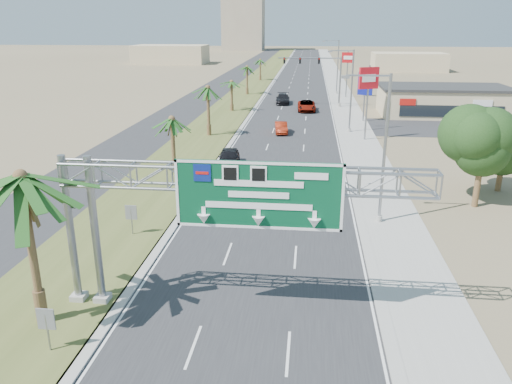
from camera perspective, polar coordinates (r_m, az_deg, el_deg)
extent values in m
cube|color=#28282B|center=(121.15, 5.07, 12.53)|extent=(12.00, 300.00, 0.02)
cube|color=#9E9B93|center=(121.27, 9.18, 12.39)|extent=(4.00, 300.00, 0.10)
cube|color=#4B5525|center=(121.77, 0.25, 12.65)|extent=(7.00, 300.00, 0.12)
cube|color=#28282B|center=(122.69, -3.09, 12.65)|extent=(8.00, 300.00, 0.02)
cylinder|color=gray|center=(24.46, -17.89, -4.46)|extent=(0.36, 0.36, 7.40)
cylinder|color=gray|center=(24.96, -20.42, -4.28)|extent=(0.36, 0.36, 7.40)
cube|color=#9E9B93|center=(25.99, -17.11, -11.58)|extent=(0.70, 0.70, 0.40)
cube|color=#9E9B93|center=(26.46, -19.55, -11.28)|extent=(0.70, 0.70, 0.40)
cube|color=#07482A|center=(21.23, 0.30, -0.39)|extent=(7.20, 0.12, 3.00)
cube|color=navy|center=(21.23, -6.18, 2.19)|extent=(0.75, 0.03, 0.75)
cone|color=white|center=(21.56, 0.28, -3.35)|extent=(0.56, 0.56, 0.45)
cylinder|color=brown|center=(23.82, -24.18, -6.42)|extent=(0.36, 0.36, 7.00)
cylinder|color=brown|center=(24.99, -23.36, -11.96)|extent=(0.54, 0.54, 1.68)
cylinder|color=brown|center=(45.33, -9.44, 5.14)|extent=(0.36, 0.36, 5.00)
cylinder|color=brown|center=(45.81, -9.31, 2.83)|extent=(0.54, 0.54, 1.20)
cylinder|color=brown|center=(60.50, -5.45, 9.08)|extent=(0.36, 0.36, 5.80)
cylinder|color=brown|center=(60.91, -5.39, 7.04)|extent=(0.54, 0.54, 1.39)
cylinder|color=brown|center=(78.11, -2.79, 10.83)|extent=(0.36, 0.36, 4.50)
cylinder|color=brown|center=(78.37, -2.77, 9.59)|extent=(0.54, 0.54, 1.08)
cylinder|color=brown|center=(96.75, -1.02, 12.58)|extent=(0.36, 0.36, 5.20)
cylinder|color=brown|center=(96.98, -1.02, 11.42)|extent=(0.54, 0.54, 1.25)
cylinder|color=brown|center=(121.49, 0.49, 13.75)|extent=(0.36, 0.36, 4.80)
cylinder|color=brown|center=(121.67, 0.49, 12.89)|extent=(0.54, 0.54, 1.15)
cylinder|color=gray|center=(33.76, 14.48, 4.50)|extent=(0.20, 0.20, 10.00)
cylinder|color=gray|center=(32.77, 12.70, 12.85)|extent=(2.80, 0.12, 0.12)
cube|color=slate|center=(32.66, 10.19, 12.82)|extent=(0.50, 0.22, 0.18)
cylinder|color=#9E9B93|center=(35.18, 13.86, -3.01)|extent=(0.44, 0.44, 0.50)
cylinder|color=gray|center=(63.13, 10.85, 11.17)|extent=(0.20, 0.20, 10.00)
cylinder|color=gray|center=(62.61, 9.80, 15.63)|extent=(2.80, 0.12, 0.12)
cube|color=slate|center=(62.55, 8.47, 15.60)|extent=(0.50, 0.22, 0.18)
cylinder|color=#9E9B93|center=(63.90, 10.59, 6.95)|extent=(0.44, 0.44, 0.50)
cylinder|color=gray|center=(98.88, 9.32, 13.88)|extent=(0.20, 0.20, 10.00)
cylinder|color=gray|center=(98.55, 8.62, 16.73)|extent=(2.80, 0.12, 0.12)
cube|color=slate|center=(98.51, 7.77, 16.70)|extent=(0.50, 0.22, 0.18)
cylinder|color=#9E9B93|center=(99.37, 9.17, 11.15)|extent=(0.44, 0.44, 0.50)
cylinder|color=gray|center=(83.05, 9.59, 12.29)|extent=(0.28, 0.28, 8.00)
cylinder|color=gray|center=(82.60, 6.15, 14.98)|extent=(10.00, 0.18, 0.18)
cube|color=black|center=(82.44, 7.21, 14.66)|extent=(0.32, 0.18, 0.95)
cube|color=black|center=(82.45, 5.06, 14.73)|extent=(0.32, 0.18, 0.95)
cube|color=black|center=(82.54, 3.26, 14.77)|extent=(0.32, 0.18, 0.95)
sphere|color=red|center=(82.30, 7.22, 14.86)|extent=(0.22, 0.22, 0.22)
imported|color=black|center=(82.78, 9.70, 14.35)|extent=(0.16, 0.16, 0.60)
cylinder|color=#9E9B93|center=(83.53, 9.45, 9.77)|extent=(0.56, 0.56, 0.60)
cube|color=#CEB68B|center=(79.63, 20.57, 9.65)|extent=(18.00, 10.00, 4.00)
cylinder|color=brown|center=(40.04, 24.03, 1.11)|extent=(0.44, 0.44, 3.90)
sphere|color=black|center=(39.41, 24.53, 4.72)|extent=(4.50, 4.50, 4.50)
cylinder|color=brown|center=(44.74, 26.17, 2.14)|extent=(0.44, 0.44, 3.30)
sphere|color=black|center=(44.23, 26.58, 4.86)|extent=(3.50, 3.50, 3.50)
cylinder|color=gray|center=(22.86, -22.66, -14.73)|extent=(0.08, 0.08, 1.80)
cube|color=slate|center=(22.50, -22.89, -13.23)|extent=(0.75, 0.06, 0.95)
cylinder|color=gray|center=(32.80, -14.00, -3.42)|extent=(0.08, 0.08, 1.80)
cube|color=slate|center=(32.55, -14.09, -2.28)|extent=(0.75, 0.06, 0.95)
cube|color=gray|center=(262.75, -1.45, 19.71)|extent=(20.00, 16.00, 35.00)
cube|color=#CEB68B|center=(177.22, -9.73, 15.25)|extent=(24.00, 14.00, 6.00)
cube|color=#CEB68B|center=(153.27, 17.02, 14.03)|extent=(20.00, 12.00, 5.00)
imported|color=black|center=(47.49, -3.12, 3.92)|extent=(2.47, 5.10, 1.68)
imported|color=maroon|center=(62.26, 2.88, 7.34)|extent=(1.92, 4.32, 1.38)
imported|color=gray|center=(78.77, 5.80, 9.76)|extent=(2.90, 5.91, 1.61)
imported|color=black|center=(85.84, 3.08, 10.57)|extent=(2.51, 5.69, 1.62)
cylinder|color=gray|center=(59.11, 12.57, 9.83)|extent=(0.20, 0.20, 8.52)
cube|color=red|center=(58.76, 12.77, 12.59)|extent=(2.30, 1.28, 2.40)
cube|color=white|center=(58.58, 12.79, 12.57)|extent=(1.54, 0.74, 0.84)
cylinder|color=gray|center=(71.07, 12.30, 10.61)|extent=(0.20, 0.20, 6.85)
cube|color=navy|center=(70.86, 12.40, 11.98)|extent=(1.99, 0.93, 3.00)
cube|color=white|center=(70.68, 12.41, 11.97)|extent=(1.34, 0.49, 1.05)
cylinder|color=gray|center=(94.29, 10.36, 13.05)|extent=(0.20, 0.20, 8.21)
cube|color=red|center=(94.06, 10.47, 14.87)|extent=(2.22, 0.60, 1.80)
cube|color=white|center=(93.88, 10.47, 14.87)|extent=(1.53, 0.25, 0.63)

